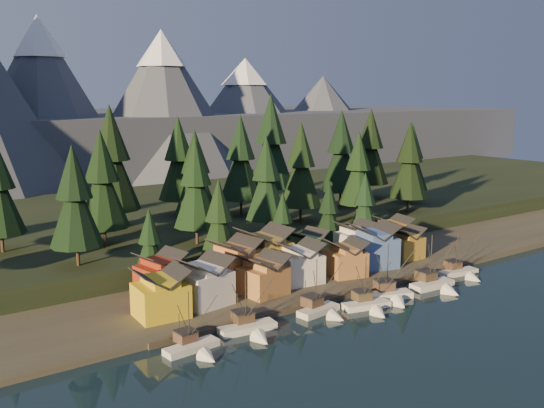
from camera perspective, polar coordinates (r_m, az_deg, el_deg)
ground at (r=110.95m, az=11.43°, el=-10.97°), size 500.00×500.00×0.00m
shore_strip at (r=139.45m, az=-0.66°, el=-5.96°), size 400.00×50.00×1.50m
hillside at (r=181.02m, az=-9.73°, el=-1.55°), size 420.00×100.00×6.00m
dock at (r=121.86m, az=5.72°, el=-8.58°), size 80.00×4.00×1.00m
mountain_ridge at (r=292.88m, az=-21.31°, el=6.97°), size 560.00×190.00×90.00m
boat_0 at (r=97.59m, az=-7.27°, el=-12.63°), size 9.51×10.23×10.66m
boat_1 at (r=103.94m, az=-2.03°, el=-11.00°), size 10.60×11.34×11.46m
boat_2 at (r=112.41m, az=4.76°, el=-9.27°), size 9.11×9.70×11.36m
boat_3 at (r=116.04m, az=9.15°, el=-8.82°), size 9.85×10.32×11.00m
boat_4 at (r=121.87m, az=11.13°, el=-7.80°), size 10.37×10.95×12.15m
boat_5 at (r=130.52m, az=15.23°, el=-6.73°), size 10.37×11.18×12.40m
boat_6 at (r=141.34m, az=17.44°, el=-5.71°), size 10.05×10.67×10.67m
house_front_0 at (r=108.09m, az=-10.44°, el=-8.14°), size 9.03×8.59×8.56m
house_front_1 at (r=112.91m, az=-6.40°, el=-7.10°), size 9.82×9.53×8.95m
house_front_2 at (r=118.09m, az=-0.85°, el=-6.56°), size 8.77×8.83×7.80m
house_front_3 at (r=125.25m, az=2.58°, el=-5.40°), size 9.22×8.88×8.48m
house_front_4 at (r=131.07m, az=6.92°, el=-4.95°), size 9.00×9.44×7.61m
house_front_5 at (r=137.69m, az=9.54°, el=-3.79°), size 10.93×10.30×9.72m
house_front_6 at (r=146.61m, az=12.40°, el=-3.51°), size 7.49×7.09×7.41m
house_back_0 at (r=118.41m, az=-10.45°, el=-6.45°), size 9.12×8.86×8.70m
house_back_1 at (r=123.42m, az=-3.56°, el=-5.37°), size 9.51×9.60×9.57m
house_back_2 at (r=128.72m, az=-0.76°, el=-4.45°), size 9.98×9.17×10.55m
house_back_3 at (r=137.51m, az=3.31°, el=-4.07°), size 8.87×8.15×8.02m
house_back_4 at (r=143.75m, az=7.89°, el=-3.35°), size 8.76×8.47×8.76m
house_back_5 at (r=152.35m, az=11.31°, el=-2.71°), size 8.99×9.06×8.56m
tree_hill_2 at (r=125.12m, az=-18.08°, el=0.34°), size 10.45×10.45×24.33m
tree_hill_3 at (r=139.32m, az=-15.69°, el=1.92°), size 11.33×11.33×26.40m
tree_hill_4 at (r=155.68m, az=-14.85°, el=3.85°), size 13.50×13.50×31.45m
tree_hill_5 at (r=137.64m, az=-7.17°, el=1.66°), size 10.45×10.45×24.34m
tree_hill_6 at (r=154.40m, az=-7.21°, el=2.79°), size 10.84×10.84×25.25m
tree_hill_7 at (r=145.29m, az=-0.53°, el=2.17°), size 10.39×10.39×24.20m
tree_hill_8 at (r=169.22m, az=-2.97°, el=4.12°), size 12.20×12.20×28.41m
tree_hill_9 at (r=160.12m, az=2.74°, el=3.44°), size 11.51×11.51×26.82m
tree_hill_10 at (r=184.42m, az=-0.11°, el=5.59°), size 14.56×14.56×33.91m
tree_hill_11 at (r=166.96m, az=8.13°, el=3.11°), size 10.31×10.31×24.02m
tree_hill_12 at (r=183.71m, az=6.53°, el=4.69°), size 12.52×12.52×29.16m
tree_hill_13 at (r=178.29m, az=12.79°, el=3.78°), size 11.19×11.19×26.06m
tree_hill_14 at (r=200.35m, az=9.23°, el=5.11°), size 12.56×12.56×29.26m
tree_hill_15 at (r=171.03m, az=-8.75°, el=3.99°), size 11.99×11.99×27.94m
tree_hill_17 at (r=193.87m, az=12.96°, el=4.15°), size 10.82×10.82×25.21m
tree_shore_0 at (r=123.70m, az=-11.41°, el=-3.72°), size 6.92×6.92×16.12m
tree_shore_1 at (r=130.22m, az=-5.02°, el=-1.70°), size 8.90×8.90×20.72m
tree_shore_2 at (r=139.89m, az=1.01°, el=-1.84°), size 6.97×6.97×16.24m
tree_shore_3 at (r=148.31m, az=5.37°, el=-0.88°), size 7.56×7.56×17.62m
tree_shore_4 at (r=156.16m, az=8.71°, el=-0.14°), size 8.08×8.08×18.83m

